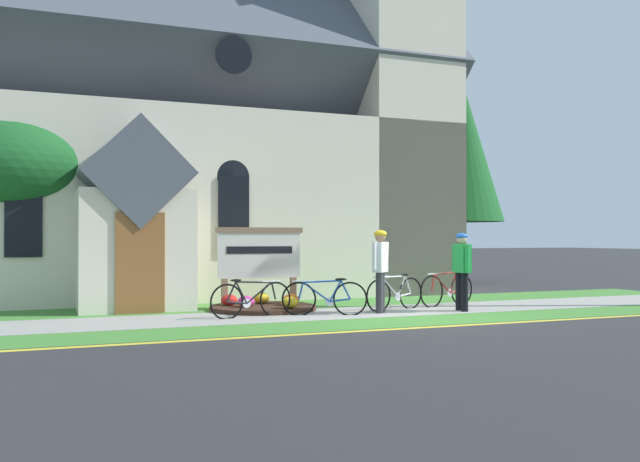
{
  "coord_description": "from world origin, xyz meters",
  "views": [
    {
      "loc": [
        -6.69,
        -11.44,
        1.57
      ],
      "look_at": [
        -1.03,
        2.71,
        1.72
      ],
      "focal_mm": 38.28,
      "sensor_mm": 36.0,
      "label": 1
    }
  ],
  "objects_px": {
    "bicycle_white": "(447,289)",
    "cyclist_in_green_jersey": "(380,264)",
    "church_sign": "(259,255)",
    "yard_deciduous_tree": "(10,168)",
    "cyclist_in_white_jersey": "(462,265)",
    "roadside_conifer": "(460,147)",
    "bicycle_red": "(325,298)",
    "bicycle_black": "(251,299)",
    "bicycle_orange": "(395,293)"
  },
  "relations": [
    {
      "from": "bicycle_white",
      "to": "cyclist_in_green_jersey",
      "type": "relative_size",
      "value": 0.99
    },
    {
      "from": "church_sign",
      "to": "yard_deciduous_tree",
      "type": "bearing_deg",
      "value": 149.87
    },
    {
      "from": "cyclist_in_white_jersey",
      "to": "yard_deciduous_tree",
      "type": "height_order",
      "value": "yard_deciduous_tree"
    },
    {
      "from": "roadside_conifer",
      "to": "bicycle_red",
      "type": "bearing_deg",
      "value": -136.85
    },
    {
      "from": "bicycle_red",
      "to": "roadside_conifer",
      "type": "xyz_separation_m",
      "value": [
        8.39,
        7.87,
        4.44
      ]
    },
    {
      "from": "bicycle_white",
      "to": "cyclist_in_white_jersey",
      "type": "height_order",
      "value": "cyclist_in_white_jersey"
    },
    {
      "from": "bicycle_black",
      "to": "cyclist_in_green_jersey",
      "type": "relative_size",
      "value": 1.01
    },
    {
      "from": "bicycle_orange",
      "to": "cyclist_in_white_jersey",
      "type": "height_order",
      "value": "cyclist_in_white_jersey"
    },
    {
      "from": "church_sign",
      "to": "bicycle_white",
      "type": "distance_m",
      "value": 4.39
    },
    {
      "from": "bicycle_orange",
      "to": "bicycle_black",
      "type": "relative_size",
      "value": 0.93
    },
    {
      "from": "cyclist_in_white_jersey",
      "to": "church_sign",
      "type": "bearing_deg",
      "value": 151.81
    },
    {
      "from": "bicycle_red",
      "to": "bicycle_orange",
      "type": "bearing_deg",
      "value": 12.47
    },
    {
      "from": "bicycle_orange",
      "to": "bicycle_black",
      "type": "bearing_deg",
      "value": -176.99
    },
    {
      "from": "bicycle_white",
      "to": "cyclist_in_green_jersey",
      "type": "xyz_separation_m",
      "value": [
        -2.11,
        -0.78,
        0.64
      ]
    },
    {
      "from": "church_sign",
      "to": "bicycle_white",
      "type": "height_order",
      "value": "church_sign"
    },
    {
      "from": "cyclist_in_green_jersey",
      "to": "bicycle_white",
      "type": "bearing_deg",
      "value": 20.28
    },
    {
      "from": "roadside_conifer",
      "to": "yard_deciduous_tree",
      "type": "height_order",
      "value": "roadside_conifer"
    },
    {
      "from": "bicycle_white",
      "to": "cyclist_in_white_jersey",
      "type": "xyz_separation_m",
      "value": [
        -0.34,
        -1.1,
        0.6
      ]
    },
    {
      "from": "church_sign",
      "to": "bicycle_black",
      "type": "bearing_deg",
      "value": -112.4
    },
    {
      "from": "bicycle_orange",
      "to": "bicycle_white",
      "type": "height_order",
      "value": "bicycle_white"
    },
    {
      "from": "church_sign",
      "to": "bicycle_red",
      "type": "bearing_deg",
      "value": -63.07
    },
    {
      "from": "roadside_conifer",
      "to": "cyclist_in_white_jersey",
      "type": "bearing_deg",
      "value": -123.2
    },
    {
      "from": "cyclist_in_white_jersey",
      "to": "bicycle_black",
      "type": "bearing_deg",
      "value": 172.44
    },
    {
      "from": "bicycle_orange",
      "to": "roadside_conifer",
      "type": "distance_m",
      "value": 10.9
    },
    {
      "from": "bicycle_black",
      "to": "bicycle_white",
      "type": "relative_size",
      "value": 1.02
    },
    {
      "from": "bicycle_black",
      "to": "yard_deciduous_tree",
      "type": "distance_m",
      "value": 7.0
    },
    {
      "from": "cyclist_in_white_jersey",
      "to": "yard_deciduous_tree",
      "type": "xyz_separation_m",
      "value": [
        -9.05,
        5.08,
        2.22
      ]
    },
    {
      "from": "church_sign",
      "to": "bicycle_orange",
      "type": "relative_size",
      "value": 1.21
    },
    {
      "from": "bicycle_red",
      "to": "roadside_conifer",
      "type": "distance_m",
      "value": 12.33
    },
    {
      "from": "roadside_conifer",
      "to": "bicycle_black",
      "type": "bearing_deg",
      "value": -142.26
    },
    {
      "from": "cyclist_in_green_jersey",
      "to": "roadside_conifer",
      "type": "relative_size",
      "value": 0.23
    },
    {
      "from": "bicycle_white",
      "to": "roadside_conifer",
      "type": "relative_size",
      "value": 0.23
    },
    {
      "from": "cyclist_in_green_jersey",
      "to": "yard_deciduous_tree",
      "type": "relative_size",
      "value": 0.39
    },
    {
      "from": "church_sign",
      "to": "bicycle_red",
      "type": "distance_m",
      "value": 2.08
    },
    {
      "from": "yard_deciduous_tree",
      "to": "bicycle_red",
      "type": "bearing_deg",
      "value": -37.94
    },
    {
      "from": "church_sign",
      "to": "roadside_conifer",
      "type": "distance_m",
      "value": 11.7
    },
    {
      "from": "church_sign",
      "to": "bicycle_orange",
      "type": "xyz_separation_m",
      "value": [
        2.68,
        -1.31,
        -0.81
      ]
    },
    {
      "from": "church_sign",
      "to": "bicycle_white",
      "type": "bearing_deg",
      "value": -13.01
    },
    {
      "from": "bicycle_black",
      "to": "bicycle_white",
      "type": "xyz_separation_m",
      "value": [
        4.82,
        0.51,
        0.02
      ]
    },
    {
      "from": "bicycle_orange",
      "to": "cyclist_in_green_jersey",
      "type": "bearing_deg",
      "value": -142.72
    },
    {
      "from": "roadside_conifer",
      "to": "bicycle_white",
      "type": "bearing_deg",
      "value": -125.32
    },
    {
      "from": "cyclist_in_green_jersey",
      "to": "bicycle_black",
      "type": "bearing_deg",
      "value": 174.24
    },
    {
      "from": "bicycle_white",
      "to": "roadside_conifer",
      "type": "xyz_separation_m",
      "value": [
        5.05,
        7.13,
        4.41
      ]
    },
    {
      "from": "bicycle_orange",
      "to": "roadside_conifer",
      "type": "height_order",
      "value": "roadside_conifer"
    },
    {
      "from": "bicycle_white",
      "to": "cyclist_in_white_jersey",
      "type": "distance_m",
      "value": 1.3
    },
    {
      "from": "bicycle_black",
      "to": "bicycle_orange",
      "type": "bearing_deg",
      "value": 3.01
    },
    {
      "from": "bicycle_black",
      "to": "roadside_conifer",
      "type": "height_order",
      "value": "roadside_conifer"
    },
    {
      "from": "yard_deciduous_tree",
      "to": "cyclist_in_white_jersey",
      "type": "bearing_deg",
      "value": -29.31
    },
    {
      "from": "cyclist_in_white_jersey",
      "to": "roadside_conifer",
      "type": "relative_size",
      "value": 0.22
    },
    {
      "from": "bicycle_black",
      "to": "cyclist_in_white_jersey",
      "type": "xyz_separation_m",
      "value": [
        4.48,
        -0.6,
        0.62
      ]
    }
  ]
}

